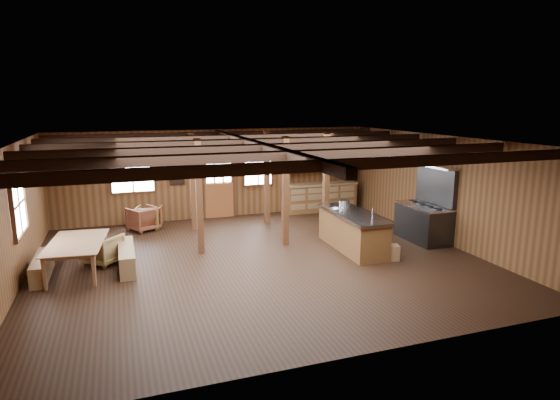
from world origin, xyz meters
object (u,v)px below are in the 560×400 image
object	(u,v)px
armchair_a	(143,219)
armchair_b	(149,217)
armchair_c	(103,249)
kitchen_island	(352,231)
dining_table	(80,257)
commercial_range	(425,217)

from	to	relation	value
armchair_a	armchair_b	world-z (taller)	armchair_a
armchair_c	armchair_a	bearing A→B (deg)	-71.95
armchair_c	kitchen_island	bearing A→B (deg)	-149.05
dining_table	armchair_b	distance (m)	3.69
commercial_range	armchair_b	size ratio (longest dim) A/B	2.80
kitchen_island	dining_table	world-z (taller)	kitchen_island
kitchen_island	armchair_b	bearing A→B (deg)	142.85
dining_table	armchair_b	bearing A→B (deg)	-20.66
armchair_b	dining_table	bearing A→B (deg)	80.68
armchair_a	armchair_b	distance (m)	0.24
kitchen_island	armchair_b	xyz separation A→B (m)	(-4.69, 3.72, -0.15)
dining_table	armchair_b	xyz separation A→B (m)	(1.66, 3.29, -0.02)
kitchen_island	armchair_c	distance (m)	5.98
dining_table	armchair_b	world-z (taller)	dining_table
kitchen_island	dining_table	xyz separation A→B (m)	(-6.36, 0.44, -0.13)
armchair_a	armchair_c	size ratio (longest dim) A/B	1.00
armchair_b	armchair_c	xyz separation A→B (m)	(-1.21, -2.80, 0.01)
dining_table	kitchen_island	bearing A→B (deg)	-87.75
kitchen_island	commercial_range	world-z (taller)	commercial_range
armchair_a	armchair_c	world-z (taller)	same
commercial_range	armchair_b	distance (m)	7.81
commercial_range	armchair_a	bearing A→B (deg)	153.60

